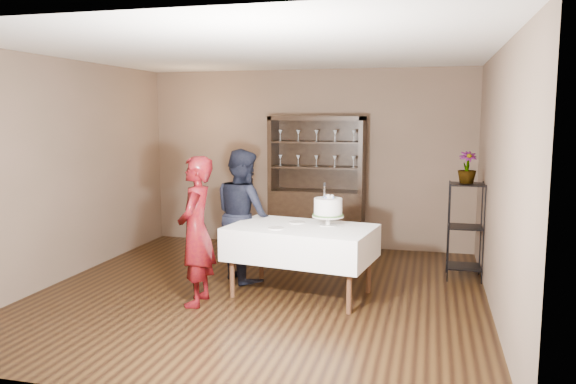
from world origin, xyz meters
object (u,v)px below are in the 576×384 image
object	(u,v)px
plant_etagere	(465,227)
cake_table	(301,243)
woman	(196,231)
china_hutch	(317,206)
cake	(328,208)
potted_plant	(467,167)
man	(243,215)

from	to	relation	value
plant_etagere	cake_table	bearing A→B (deg)	-147.91
woman	plant_etagere	bearing A→B (deg)	113.96
plant_etagere	cake_table	xyz separation A→B (m)	(-1.81, -1.14, -0.05)
china_hutch	cake	xyz separation A→B (m)	(0.55, -2.07, 0.32)
china_hutch	potted_plant	xyz separation A→B (m)	(2.07, -1.02, 0.72)
plant_etagere	woman	xyz separation A→B (m)	(-2.83, -1.70, 0.15)
cake_table	cake	bearing A→B (deg)	23.18
man	potted_plant	bearing A→B (deg)	-119.42
man	potted_plant	size ratio (longest dim) A/B	4.11
cake	woman	bearing A→B (deg)	-152.10
woman	cake	bearing A→B (deg)	110.82
man	cake	xyz separation A→B (m)	(1.11, -0.33, 0.18)
cake_table	man	world-z (taller)	man
cake	potted_plant	bearing A→B (deg)	34.42
cake_table	man	bearing A→B (deg)	151.91
man	cake_table	bearing A→B (deg)	-162.78
china_hutch	man	xyz separation A→B (m)	(-0.57, -1.74, 0.14)
plant_etagere	cake	bearing A→B (deg)	-146.45
plant_etagere	man	distance (m)	2.74
cake_table	man	xyz separation A→B (m)	(-0.83, 0.44, 0.20)
potted_plant	china_hutch	bearing A→B (deg)	153.69
man	potted_plant	world-z (taller)	man
cake_table	china_hutch	bearing A→B (deg)	96.92
cake_table	potted_plant	size ratio (longest dim) A/B	4.35
china_hutch	plant_etagere	distance (m)	2.33
china_hutch	potted_plant	bearing A→B (deg)	-26.31
china_hutch	cake_table	distance (m)	2.21
cake_table	cake	xyz separation A→B (m)	(0.28, 0.12, 0.38)
man	potted_plant	distance (m)	2.80
cake	potted_plant	size ratio (longest dim) A/B	1.24
china_hutch	man	world-z (taller)	china_hutch
cake_table	potted_plant	xyz separation A→B (m)	(1.81, 1.17, 0.78)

